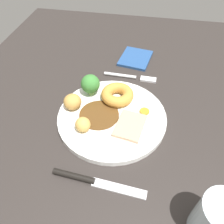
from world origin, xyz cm
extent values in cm
cube|color=#2B2623|center=(0.00, 0.00, 1.80)|extent=(120.00, 84.00, 3.60)
cylinder|color=white|center=(-0.63, 3.00, 4.30)|extent=(25.90, 25.90, 1.40)
cylinder|color=#563819|center=(-0.48, 0.36, 5.15)|extent=(9.48, 9.48, 0.30)
cube|color=tan|center=(2.23, 7.67, 5.40)|extent=(9.02, 7.24, 0.80)
torus|color=#C68938|center=(-6.41, 3.31, 6.38)|extent=(8.22, 8.22, 2.75)
ellipsoid|color=tan|center=(4.82, -2.52, 6.60)|extent=(4.79, 4.75, 3.20)
ellipsoid|color=#BC8C42|center=(-1.41, -6.80, 6.88)|extent=(5.53, 5.59, 3.77)
cylinder|color=orange|center=(-2.97, 10.53, 5.22)|extent=(2.35, 2.35, 0.43)
cylinder|color=#8CB766|center=(-7.30, -3.78, 5.69)|extent=(1.57, 1.57, 1.39)
sphere|color=#387A33|center=(-7.30, -3.78, 8.08)|extent=(4.83, 4.83, 4.83)
cylinder|color=silver|center=(-17.46, 2.32, 4.05)|extent=(1.20, 9.52, 0.90)
cube|color=silver|center=(-17.20, 10.57, 3.90)|extent=(2.14, 4.56, 0.60)
cylinder|color=black|center=(15.81, -1.50, 4.20)|extent=(1.87, 8.57, 1.20)
cube|color=silver|center=(16.53, 7.48, 3.80)|extent=(2.53, 10.60, 0.40)
cylinder|color=silver|center=(20.70, 23.24, 8.10)|extent=(7.07, 7.07, 8.99)
cube|color=navy|center=(-27.24, 5.77, 4.00)|extent=(12.33, 10.69, 0.80)
camera|label=1|loc=(34.56, 9.48, 43.89)|focal=35.58mm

